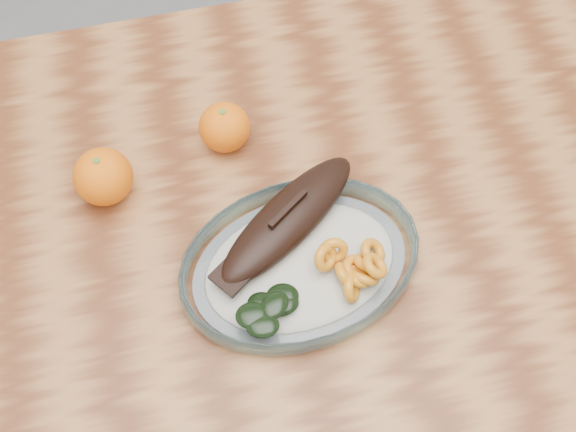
{
  "coord_description": "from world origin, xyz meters",
  "views": [
    {
      "loc": [
        -0.08,
        -0.37,
        1.5
      ],
      "look_at": [
        0.01,
        0.03,
        0.77
      ],
      "focal_mm": 45.0,
      "sensor_mm": 36.0,
      "label": 1
    }
  ],
  "objects_px": {
    "dining_table": "(284,281)",
    "orange_left": "(103,177)",
    "plated_meal": "(300,260)",
    "orange_right": "(225,127)"
  },
  "relations": [
    {
      "from": "dining_table",
      "to": "orange_right",
      "type": "distance_m",
      "value": 0.21
    },
    {
      "from": "plated_meal",
      "to": "orange_right",
      "type": "relative_size",
      "value": 8.83
    },
    {
      "from": "plated_meal",
      "to": "orange_left",
      "type": "relative_size",
      "value": 8.0
    },
    {
      "from": "orange_right",
      "to": "plated_meal",
      "type": "bearing_deg",
      "value": -75.62
    },
    {
      "from": "orange_left",
      "to": "orange_right",
      "type": "relative_size",
      "value": 1.1
    },
    {
      "from": "plated_meal",
      "to": "orange_left",
      "type": "height_order",
      "value": "plated_meal"
    },
    {
      "from": "dining_table",
      "to": "orange_left",
      "type": "relative_size",
      "value": 17.06
    },
    {
      "from": "plated_meal",
      "to": "orange_left",
      "type": "distance_m",
      "value": 0.25
    },
    {
      "from": "dining_table",
      "to": "orange_left",
      "type": "bearing_deg",
      "value": 147.71
    },
    {
      "from": "orange_left",
      "to": "dining_table",
      "type": "bearing_deg",
      "value": -32.29
    }
  ]
}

